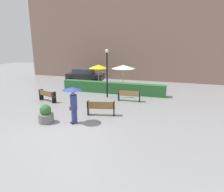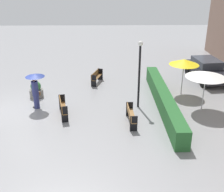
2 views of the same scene
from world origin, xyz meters
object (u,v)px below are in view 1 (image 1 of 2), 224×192
object	(u,v)px
bench_back_row	(129,95)
bench_far_left	(47,95)
patio_umbrella_white	(123,67)
bench_mid_center	(101,107)
patio_umbrella_yellow	(98,66)
parked_car	(85,75)
lamp_post	(107,68)
pedestrian_with_umbrella	(73,99)
planter_pot	(46,115)

from	to	relation	value
bench_back_row	bench_far_left	distance (m)	6.41
bench_back_row	patio_umbrella_white	distance (m)	4.85
bench_back_row	bench_mid_center	xyz separation A→B (m)	(-0.96, -3.71, 0.05)
bench_mid_center	patio_umbrella_yellow	distance (m)	8.13
bench_far_left	parked_car	xyz separation A→B (m)	(-0.51, 8.16, 0.31)
bench_back_row	parked_car	bearing A→B (deg)	136.93
bench_back_row	patio_umbrella_yellow	distance (m)	5.65
bench_back_row	lamp_post	size ratio (longest dim) A/B	0.46
pedestrian_with_umbrella	parked_car	size ratio (longest dim) A/B	0.48
bench_far_left	patio_umbrella_white	distance (m)	7.91
patio_umbrella_yellow	parked_car	xyz separation A→B (m)	(-2.66, 2.51, -1.36)
patio_umbrella_white	lamp_post	bearing A→B (deg)	-96.89
bench_mid_center	bench_back_row	bearing A→B (deg)	75.47
bench_back_row	parked_car	world-z (taller)	parked_car
lamp_post	pedestrian_with_umbrella	bearing A→B (deg)	-89.85
lamp_post	parked_car	xyz separation A→B (m)	(-4.59, 5.57, -1.61)
pedestrian_with_umbrella	lamp_post	xyz separation A→B (m)	(-0.02, 5.96, 1.01)
bench_back_row	pedestrian_with_umbrella	xyz separation A→B (m)	(-2.00, -5.35, 0.91)
bench_far_left	lamp_post	size ratio (longest dim) A/B	0.42
pedestrian_with_umbrella	planter_pot	size ratio (longest dim) A/B	1.94
bench_back_row	pedestrian_with_umbrella	bearing A→B (deg)	-110.47
bench_mid_center	patio_umbrella_white	bearing A→B (deg)	94.36
planter_pot	patio_umbrella_yellow	bearing A→B (deg)	92.32
bench_mid_center	bench_far_left	world-z (taller)	bench_mid_center
lamp_post	patio_umbrella_yellow	bearing A→B (deg)	122.30
planter_pot	lamp_post	xyz separation A→B (m)	(1.56, 6.37, 1.96)
parked_car	bench_mid_center	bearing A→B (deg)	-60.27
pedestrian_with_umbrella	parked_car	world-z (taller)	pedestrian_with_umbrella
planter_pot	patio_umbrella_white	bearing A→B (deg)	78.74
patio_umbrella_yellow	patio_umbrella_white	bearing A→B (deg)	14.36
bench_far_left	patio_umbrella_yellow	size ratio (longest dim) A/B	0.71
bench_mid_center	pedestrian_with_umbrella	world-z (taller)	pedestrian_with_umbrella
pedestrian_with_umbrella	patio_umbrella_yellow	size ratio (longest dim) A/B	0.89
bench_back_row	planter_pot	size ratio (longest dim) A/B	1.67
pedestrian_with_umbrella	patio_umbrella_yellow	distance (m)	9.27
bench_back_row	pedestrian_with_umbrella	distance (m)	5.79
bench_mid_center	parked_car	xyz separation A→B (m)	(-5.65, 9.89, 0.27)
bench_mid_center	bench_far_left	xyz separation A→B (m)	(-5.13, 1.72, -0.04)
bench_mid_center	parked_car	distance (m)	11.39
patio_umbrella_white	parked_car	distance (m)	5.55
patio_umbrella_yellow	planter_pot	bearing A→B (deg)	-87.68
bench_back_row	patio_umbrella_white	world-z (taller)	patio_umbrella_white
parked_car	pedestrian_with_umbrella	bearing A→B (deg)	-68.21
bench_far_left	parked_car	distance (m)	8.19
bench_back_row	parked_car	distance (m)	9.05
planter_pot	parked_car	size ratio (longest dim) A/B	0.25
planter_pot	pedestrian_with_umbrella	bearing A→B (deg)	14.65
pedestrian_with_umbrella	lamp_post	size ratio (longest dim) A/B	0.53
bench_back_row	bench_mid_center	bearing A→B (deg)	-104.53
bench_back_row	parked_car	size ratio (longest dim) A/B	0.41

